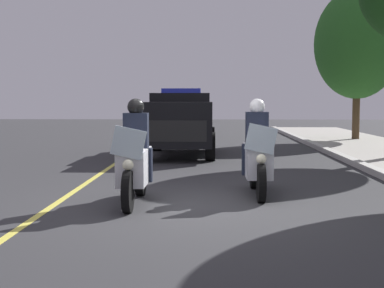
{
  "coord_description": "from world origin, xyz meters",
  "views": [
    {
      "loc": [
        8.7,
        0.31,
        1.69
      ],
      "look_at": [
        -1.25,
        0.0,
        0.9
      ],
      "focal_mm": 51.7,
      "sensor_mm": 36.0,
      "label": 1
    }
  ],
  "objects_px": {
    "police_motorcycle_lead_right": "(258,156)",
    "police_suv": "(181,121)",
    "police_motorcycle_lead_left": "(135,161)",
    "tree_behind_suv": "(358,44)"
  },
  "relations": [
    {
      "from": "police_motorcycle_lead_right",
      "to": "tree_behind_suv",
      "type": "height_order",
      "value": "tree_behind_suv"
    },
    {
      "from": "police_suv",
      "to": "police_motorcycle_lead_left",
      "type": "bearing_deg",
      "value": -2.5
    },
    {
      "from": "police_motorcycle_lead_right",
      "to": "police_suv",
      "type": "bearing_deg",
      "value": -166.3
    },
    {
      "from": "police_motorcycle_lead_right",
      "to": "tree_behind_suv",
      "type": "relative_size",
      "value": 0.35
    },
    {
      "from": "tree_behind_suv",
      "to": "police_motorcycle_lead_right",
      "type": "bearing_deg",
      "value": -21.56
    },
    {
      "from": "police_motorcycle_lead_right",
      "to": "police_suv",
      "type": "distance_m",
      "value": 7.31
    },
    {
      "from": "police_suv",
      "to": "tree_behind_suv",
      "type": "relative_size",
      "value": 0.8
    },
    {
      "from": "police_motorcycle_lead_right",
      "to": "tree_behind_suv",
      "type": "distance_m",
      "value": 14.44
    },
    {
      "from": "police_motorcycle_lead_left",
      "to": "tree_behind_suv",
      "type": "distance_m",
      "value": 16.09
    },
    {
      "from": "police_motorcycle_lead_left",
      "to": "police_suv",
      "type": "height_order",
      "value": "police_suv"
    }
  ]
}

